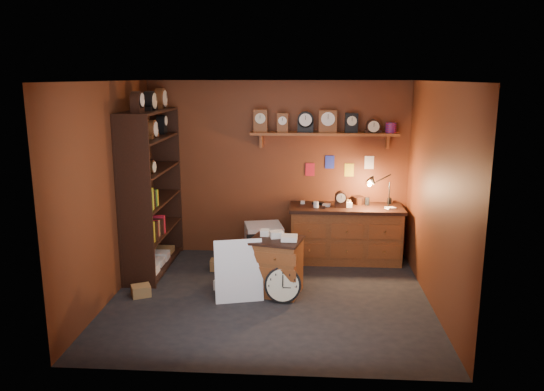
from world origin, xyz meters
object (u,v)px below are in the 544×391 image
(big_round_clock, at_px, (283,285))
(shelving_unit, at_px, (149,184))
(workbench, at_px, (346,231))
(low_cabinet, at_px, (276,264))

(big_round_clock, bearing_deg, shelving_unit, 150.73)
(shelving_unit, distance_m, workbench, 2.99)
(workbench, distance_m, big_round_clock, 1.84)
(workbench, height_order, low_cabinet, workbench)
(workbench, bearing_deg, shelving_unit, -170.13)
(shelving_unit, distance_m, big_round_clock, 2.48)
(big_round_clock, bearing_deg, low_cabinet, 109.80)
(low_cabinet, bearing_deg, big_round_clock, -56.93)
(shelving_unit, height_order, big_round_clock, shelving_unit)
(shelving_unit, xyz_separation_m, big_round_clock, (1.96, -1.10, -1.03))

